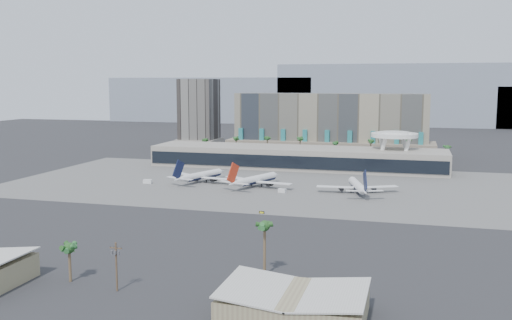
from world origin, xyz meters
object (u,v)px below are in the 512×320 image
(utility_pole, at_px, (116,262))
(service_vehicle_b, at_px, (282,191))
(taxiway_sign, at_px, (262,212))
(service_vehicle_a, at_px, (148,182))
(airliner_left, at_px, (201,176))
(airliner_right, at_px, (358,186))
(airliner_centre, at_px, (255,180))

(utility_pole, distance_m, service_vehicle_b, 130.90)
(taxiway_sign, bearing_deg, service_vehicle_a, 153.98)
(airliner_left, height_order, service_vehicle_b, airliner_left)
(utility_pole, bearing_deg, service_vehicle_a, 113.35)
(airliner_left, xyz_separation_m, airliner_right, (78.36, -7.90, 0.00))
(service_vehicle_b, bearing_deg, airliner_left, 174.69)
(airliner_right, xyz_separation_m, service_vehicle_b, (-33.04, -7.89, -2.43))
(airliner_centre, bearing_deg, service_vehicle_a, -151.57)
(airliner_left, bearing_deg, taxiway_sign, -30.85)
(airliner_right, xyz_separation_m, taxiway_sign, (-31.30, -50.74, -2.85))
(taxiway_sign, bearing_deg, utility_pole, -90.28)
(airliner_centre, relative_size, service_vehicle_a, 9.13)
(service_vehicle_b, bearing_deg, airliner_centre, 159.16)
(utility_pole, relative_size, airliner_centre, 0.32)
(taxiway_sign, bearing_deg, airliner_centre, 115.91)
(airliner_centre, xyz_separation_m, service_vehicle_b, (15.71, -10.89, -2.56))
(service_vehicle_b, relative_size, taxiway_sign, 1.62)
(utility_pole, bearing_deg, airliner_centre, 91.96)
(utility_pole, xyz_separation_m, airliner_centre, (-4.83, 141.19, -3.68))
(airliner_centre, relative_size, service_vehicle_b, 10.74)
(utility_pole, xyz_separation_m, airliner_right, (43.91, 138.19, -3.81))
(airliner_left, bearing_deg, airliner_right, 14.64)
(airliner_left, bearing_deg, service_vehicle_a, -135.24)
(utility_pole, height_order, airliner_centre, airliner_centre)
(airliner_centre, relative_size, taxiway_sign, 17.44)
(airliner_right, height_order, taxiway_sign, airliner_right)
(utility_pole, distance_m, airliner_left, 150.14)
(airliner_left, relative_size, taxiway_sign, 16.96)
(service_vehicle_b, bearing_deg, service_vehicle_a, -170.19)
(airliner_left, xyz_separation_m, taxiway_sign, (47.06, -58.63, -2.85))
(utility_pole, xyz_separation_m, airliner_left, (-34.44, 146.09, -3.81))
(airliner_left, relative_size, airliner_right, 0.98)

